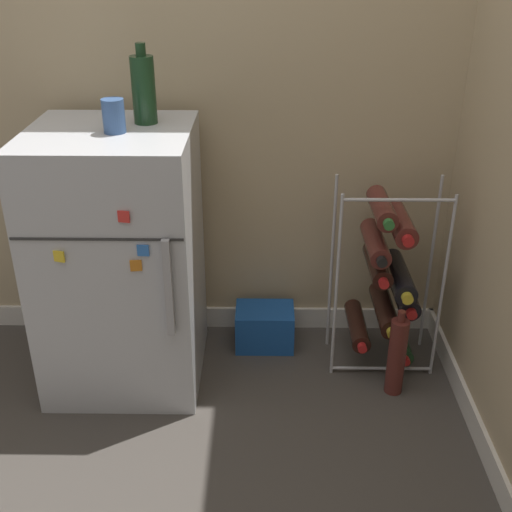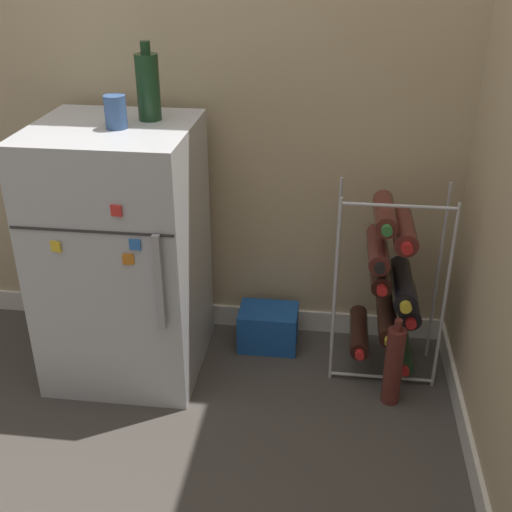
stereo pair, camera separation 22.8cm
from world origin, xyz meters
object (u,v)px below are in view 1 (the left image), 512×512
(wine_rack, at_px, (387,276))
(fridge_top_cup, at_px, (114,116))
(mini_fridge, at_px, (121,260))
(fridge_top_bottle, at_px, (144,89))
(loose_bottle_floor, at_px, (397,356))
(soda_box, at_px, (265,327))

(wine_rack, bearing_deg, fridge_top_cup, -173.61)
(mini_fridge, height_order, wine_rack, mini_fridge)
(fridge_top_bottle, height_order, loose_bottle_floor, fridge_top_bottle)
(soda_box, bearing_deg, wine_rack, -11.71)
(soda_box, xyz_separation_m, loose_bottle_floor, (0.47, -0.29, 0.07))
(loose_bottle_floor, bearing_deg, wine_rack, 95.81)
(wine_rack, height_order, loose_bottle_floor, wine_rack)
(wine_rack, xyz_separation_m, soda_box, (-0.45, 0.09, -0.29))
(mini_fridge, distance_m, wine_rack, 0.97)
(mini_fridge, distance_m, soda_box, 0.66)
(wine_rack, bearing_deg, mini_fridge, -175.33)
(mini_fridge, bearing_deg, fridge_top_bottle, 39.08)
(fridge_top_cup, xyz_separation_m, loose_bottle_floor, (0.95, -0.09, -0.83))
(wine_rack, bearing_deg, soda_box, 168.29)
(fridge_top_bottle, relative_size, loose_bottle_floor, 0.75)
(fridge_top_cup, height_order, loose_bottle_floor, fridge_top_cup)
(mini_fridge, xyz_separation_m, wine_rack, (0.96, 0.08, -0.10))
(soda_box, distance_m, loose_bottle_floor, 0.56)
(mini_fridge, relative_size, soda_box, 4.04)
(fridge_top_bottle, distance_m, loose_bottle_floor, 1.26)
(loose_bottle_floor, bearing_deg, mini_fridge, 173.02)
(soda_box, xyz_separation_m, fridge_top_bottle, (-0.40, -0.08, 0.96))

